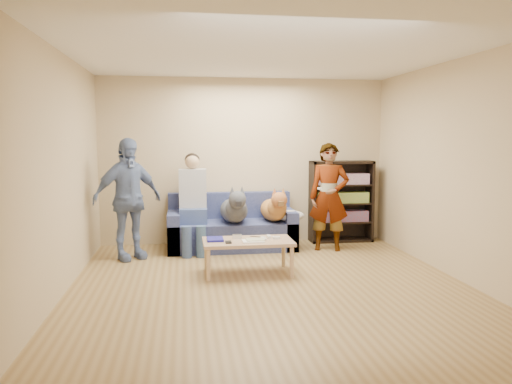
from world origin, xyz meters
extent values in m
plane|color=olive|center=(0.00, 0.00, 0.00)|extent=(5.00, 5.00, 0.00)
plane|color=white|center=(0.00, 0.00, 2.60)|extent=(5.00, 5.00, 0.00)
plane|color=tan|center=(0.00, 2.50, 1.30)|extent=(4.50, 0.00, 4.50)
plane|color=tan|center=(0.00, -2.50, 1.30)|extent=(4.50, 0.00, 4.50)
plane|color=tan|center=(-2.25, 0.00, 1.30)|extent=(0.00, 5.00, 5.00)
plane|color=tan|center=(2.25, 0.00, 1.30)|extent=(0.00, 5.00, 5.00)
ellipsoid|color=silver|center=(0.61, 1.89, 0.51)|extent=(0.46, 0.39, 0.16)
imported|color=gray|center=(1.18, 1.75, 0.80)|extent=(0.67, 0.53, 1.59)
imported|color=#6E89B0|center=(-1.72, 1.60, 0.84)|extent=(1.05, 0.86, 1.67)
cube|color=white|center=(0.98, 1.55, 0.95)|extent=(0.04, 0.11, 0.03)
cube|color=navy|center=(-0.59, 0.68, 0.43)|extent=(0.20, 0.26, 0.03)
cube|color=white|center=(-0.14, 0.53, 0.43)|extent=(0.26, 0.20, 0.02)
cube|color=#BAB695|center=(-0.11, 0.55, 0.44)|extent=(0.22, 0.17, 0.01)
cube|color=#B7B8BC|center=(-0.31, 0.75, 0.45)|extent=(0.11, 0.06, 0.05)
cube|color=white|center=(0.09, 0.73, 0.43)|extent=(0.04, 0.13, 0.03)
cube|color=white|center=(0.17, 0.65, 0.43)|extent=(0.09, 0.06, 0.03)
cylinder|color=silver|center=(0.01, 0.61, 0.43)|extent=(0.07, 0.07, 0.02)
cylinder|color=silver|center=(0.01, 0.69, 0.43)|extent=(0.07, 0.07, 0.02)
cylinder|color=orange|center=(-0.21, 0.47, 0.42)|extent=(0.13, 0.06, 0.01)
cylinder|color=black|center=(-0.07, 0.81, 0.42)|extent=(0.13, 0.08, 0.01)
cube|color=black|center=(-0.44, 0.51, 0.43)|extent=(0.07, 0.12, 0.02)
cube|color=#515B93|center=(-0.25, 2.05, 0.21)|extent=(1.90, 0.85, 0.42)
cube|color=#515B93|center=(-0.25, 2.38, 0.62)|extent=(1.90, 0.18, 0.40)
cube|color=#515B93|center=(-1.11, 2.05, 0.29)|extent=(0.18, 0.85, 0.58)
cube|color=#515B93|center=(0.61, 2.05, 0.29)|extent=(0.18, 0.85, 0.58)
cube|color=#3B5082|center=(-0.83, 1.97, 0.53)|extent=(0.40, 0.38, 0.22)
cylinder|color=#39557E|center=(-0.93, 1.55, 0.21)|extent=(0.14, 0.14, 0.47)
cylinder|color=#3F638B|center=(-0.73, 1.55, 0.21)|extent=(0.14, 0.14, 0.47)
cube|color=silver|center=(-0.83, 2.07, 0.92)|extent=(0.40, 0.24, 0.58)
sphere|color=tan|center=(-0.83, 2.07, 1.32)|extent=(0.21, 0.21, 0.21)
ellipsoid|color=black|center=(-0.83, 2.10, 1.35)|extent=(0.22, 0.22, 0.19)
ellipsoid|color=#494A53|center=(-0.22, 1.95, 0.60)|extent=(0.40, 0.84, 0.35)
sphere|color=#474951|center=(-0.22, 1.62, 0.68)|extent=(0.30, 0.30, 0.30)
sphere|color=#4F5159|center=(-0.22, 1.45, 0.82)|extent=(0.25, 0.25, 0.25)
cube|color=black|center=(-0.22, 1.32, 0.78)|extent=(0.08, 0.12, 0.07)
cone|color=#4A4C54|center=(-0.29, 1.47, 0.95)|extent=(0.08, 0.08, 0.12)
cone|color=#494D53|center=(-0.16, 1.47, 0.95)|extent=(0.08, 0.08, 0.12)
cylinder|color=#4C4F56|center=(-0.22, 2.37, 0.56)|extent=(0.05, 0.27, 0.16)
ellipsoid|color=#C3763B|center=(0.38, 2.00, 0.58)|extent=(0.38, 0.79, 0.33)
sphere|color=#BB8539|center=(0.38, 1.70, 0.66)|extent=(0.28, 0.28, 0.28)
sphere|color=#AA7134|center=(0.38, 1.54, 0.79)|extent=(0.23, 0.23, 0.23)
cube|color=brown|center=(0.38, 1.42, 0.76)|extent=(0.07, 0.11, 0.07)
cone|color=#AE6435|center=(0.32, 1.56, 0.91)|extent=(0.07, 0.07, 0.11)
cone|color=#A86A33|center=(0.44, 1.56, 0.91)|extent=(0.07, 0.07, 0.11)
cylinder|color=#AD7B35|center=(0.38, 2.39, 0.55)|extent=(0.04, 0.26, 0.15)
cube|color=tan|center=(-0.19, 0.63, 0.40)|extent=(1.10, 0.60, 0.04)
cylinder|color=#D8B585|center=(-0.69, 0.38, 0.19)|extent=(0.05, 0.05, 0.38)
cylinder|color=tan|center=(0.31, 0.38, 0.19)|extent=(0.05, 0.05, 0.38)
cylinder|color=tan|center=(-0.69, 0.88, 0.19)|extent=(0.05, 0.05, 0.38)
cylinder|color=tan|center=(0.31, 0.88, 0.19)|extent=(0.05, 0.05, 0.38)
cube|color=black|center=(1.07, 2.32, 0.65)|extent=(0.04, 0.34, 1.30)
cube|color=black|center=(2.03, 2.32, 0.65)|extent=(0.04, 0.34, 1.30)
cube|color=black|center=(1.55, 2.32, 1.28)|extent=(1.00, 0.34, 0.04)
cube|color=black|center=(1.55, 2.32, 0.02)|extent=(1.00, 0.34, 0.04)
cube|color=black|center=(1.55, 2.48, 0.65)|extent=(1.00, 0.02, 1.30)
cube|color=black|center=(1.55, 2.32, 0.32)|extent=(0.94, 0.32, 0.03)
cube|color=black|center=(1.55, 2.32, 0.62)|extent=(0.94, 0.32, 0.02)
cube|color=black|center=(1.55, 2.32, 0.92)|extent=(0.94, 0.32, 0.02)
cube|color=#B23333|center=(1.55, 2.30, 0.42)|extent=(0.84, 0.24, 0.17)
cube|color=gold|center=(1.55, 2.30, 0.72)|extent=(0.84, 0.24, 0.17)
cube|color=#994C99|center=(1.55, 2.30, 1.02)|extent=(0.84, 0.24, 0.17)
camera|label=1|loc=(-0.96, -5.36, 1.69)|focal=35.00mm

